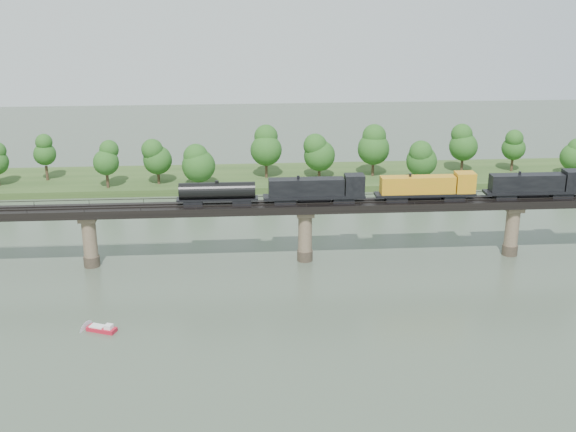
{
  "coord_description": "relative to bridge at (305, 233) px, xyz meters",
  "views": [
    {
      "loc": [
        -12.37,
        -96.92,
        52.63
      ],
      "look_at": [
        -3.23,
        30.0,
        9.0
      ],
      "focal_mm": 45.0,
      "sensor_mm": 36.0,
      "label": 1
    }
  ],
  "objects": [
    {
      "name": "motorboat",
      "position": [
        -33.73,
        -26.17,
        -5.02
      ],
      "size": [
        4.88,
        3.28,
        1.29
      ],
      "rotation": [
        0.0,
        0.0,
        -0.39
      ],
      "color": "#B41427",
      "rests_on": "ground"
    },
    {
      "name": "far_bank",
      "position": [
        0.0,
        55.0,
        -4.66
      ],
      "size": [
        300.0,
        24.0,
        1.6
      ],
      "primitive_type": "cube",
      "color": "#2C461C",
      "rests_on": "ground"
    },
    {
      "name": "ground",
      "position": [
        0.0,
        -30.0,
        -5.46
      ],
      "size": [
        400.0,
        400.0,
        0.0
      ],
      "primitive_type": "plane",
      "color": "#384536",
      "rests_on": "ground"
    },
    {
      "name": "freight_train",
      "position": [
        15.71,
        0.0,
        8.56
      ],
      "size": [
        76.49,
        2.98,
        5.26
      ],
      "color": "black",
      "rests_on": "bridge"
    },
    {
      "name": "far_treeline",
      "position": [
        -8.21,
        50.52,
        3.37
      ],
      "size": [
        289.06,
        17.54,
        13.6
      ],
      "color": "#382619",
      "rests_on": "far_bank"
    },
    {
      "name": "bridge_superstructure",
      "position": [
        0.0,
        0.0,
        6.33
      ],
      "size": [
        220.0,
        4.9,
        0.75
      ],
      "color": "black",
      "rests_on": "bridge"
    },
    {
      "name": "bridge",
      "position": [
        0.0,
        0.0,
        0.0
      ],
      "size": [
        236.0,
        30.0,
        11.5
      ],
      "color": "#473A2D",
      "rests_on": "ground"
    }
  ]
}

